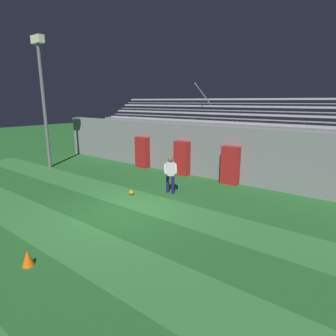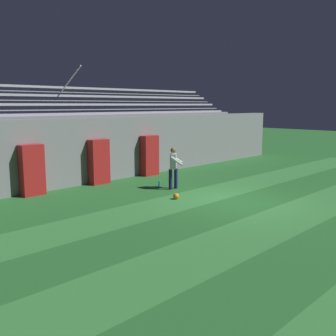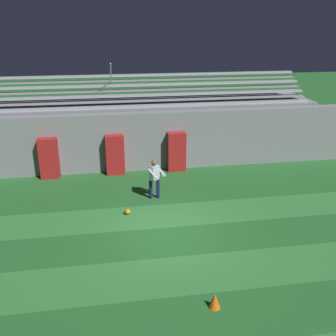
% 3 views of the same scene
% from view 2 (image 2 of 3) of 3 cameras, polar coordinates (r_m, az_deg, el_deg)
% --- Properties ---
extents(ground_plane, '(80.00, 80.00, 0.00)m').
position_cam_2_polar(ground_plane, '(13.95, 9.67, -4.82)').
color(ground_plane, '#236028').
extents(turf_stripe_mid, '(28.00, 1.85, 0.01)m').
position_cam_2_polar(turf_stripe_mid, '(12.83, 18.18, -6.39)').
color(turf_stripe_mid, '#337A38').
rests_on(turf_stripe_mid, ground).
extents(turf_stripe_far, '(28.00, 1.85, 0.01)m').
position_cam_2_polar(turf_stripe_far, '(14.77, 5.21, -3.94)').
color(turf_stripe_far, '#337A38').
rests_on(turf_stripe_far, ground).
extents(back_wall, '(24.00, 0.60, 2.80)m').
position_cam_2_polar(back_wall, '(18.15, -7.29, 2.95)').
color(back_wall, gray).
rests_on(back_wall, ground).
extents(padding_pillar_gate_left, '(0.86, 0.44, 1.90)m').
position_cam_2_polar(padding_pillar_gate_left, '(16.90, -10.00, 0.89)').
color(padding_pillar_gate_left, '#B21E1E').
rests_on(padding_pillar_gate_left, ground).
extents(padding_pillar_gate_right, '(0.86, 0.44, 1.90)m').
position_cam_2_polar(padding_pillar_gate_right, '(18.73, -2.70, 1.82)').
color(padding_pillar_gate_right, '#B21E1E').
rests_on(padding_pillar_gate_right, ground).
extents(padding_pillar_far_left, '(0.86, 0.44, 1.90)m').
position_cam_2_polar(padding_pillar_far_left, '(15.37, -19.14, -0.29)').
color(padding_pillar_far_left, '#B21E1E').
rests_on(padding_pillar_far_left, ground).
extents(bleacher_stand, '(18.00, 3.35, 5.03)m').
position_cam_2_polar(bleacher_stand, '(19.74, -10.90, 3.65)').
color(bleacher_stand, gray).
rests_on(bleacher_stand, ground).
extents(goalkeeper, '(0.74, 0.73, 1.67)m').
position_cam_2_polar(goalkeeper, '(15.62, 0.82, 0.37)').
color(goalkeeper, '#19194C').
rests_on(goalkeeper, ground).
extents(soccer_ball, '(0.22, 0.22, 0.22)m').
position_cam_2_polar(soccer_ball, '(14.07, 1.18, -4.11)').
color(soccer_ball, orange).
rests_on(soccer_ball, ground).
extents(water_bottle, '(0.07, 0.07, 0.24)m').
position_cam_2_polar(water_bottle, '(16.24, -1.27, -2.28)').
color(water_bottle, '#1E8CD8').
rests_on(water_bottle, ground).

